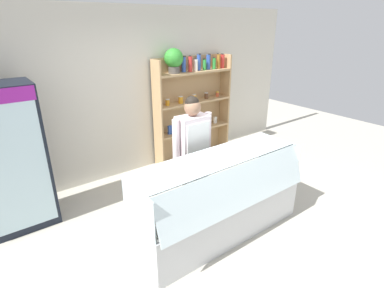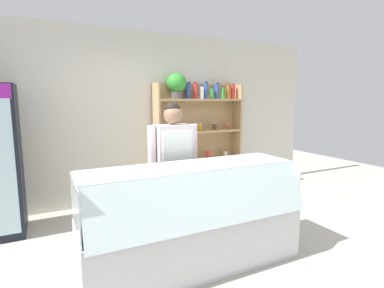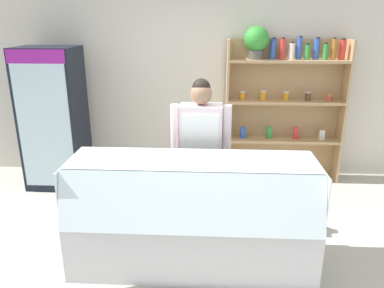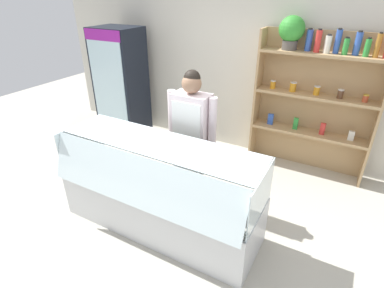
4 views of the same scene
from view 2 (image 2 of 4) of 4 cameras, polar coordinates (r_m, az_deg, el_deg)
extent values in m
plane|color=#B7B2A3|center=(3.31, 1.00, -21.14)|extent=(12.00, 12.00, 0.00)
cube|color=beige|center=(4.90, -10.72, 5.00)|extent=(6.80, 0.10, 2.70)
cylinder|color=#3356B2|center=(4.13, -31.64, -10.91)|extent=(0.07, 0.07, 0.20)
cylinder|color=purple|center=(4.01, -32.16, -4.51)|extent=(0.06, 0.06, 0.20)
cylinder|color=#9E6623|center=(3.95, -32.68, 1.96)|extent=(0.06, 0.06, 0.17)
cube|color=tan|center=(5.22, 0.71, 0.90)|extent=(1.55, 0.02, 1.89)
cube|color=tan|center=(4.79, -6.65, 0.17)|extent=(0.03, 0.28, 1.89)
cube|color=tan|center=(5.49, 8.47, 1.19)|extent=(0.03, 0.28, 1.89)
cube|color=tan|center=(5.16, 1.41, -3.45)|extent=(1.49, 0.28, 0.04)
cube|color=tan|center=(5.08, 1.43, 2.41)|extent=(1.49, 0.28, 0.04)
cube|color=tan|center=(5.05, 1.45, 8.40)|extent=(1.49, 0.28, 0.04)
cylinder|color=#4C4742|center=(4.87, -2.92, 9.28)|extent=(0.19, 0.19, 0.12)
sphere|color=#30892D|center=(4.88, -2.93, 11.53)|extent=(0.32, 0.32, 0.32)
cylinder|color=#3356B2|center=(4.99, -0.71, 10.07)|extent=(0.08, 0.08, 0.25)
cylinder|color=black|center=(4.97, -0.57, 11.63)|extent=(0.05, 0.05, 0.02)
cylinder|color=red|center=(5.00, 0.65, 10.07)|extent=(0.07, 0.07, 0.25)
cylinder|color=black|center=(5.02, 0.59, 11.61)|extent=(0.05, 0.05, 0.02)
cylinder|color=silver|center=(5.05, 1.85, 9.74)|extent=(0.08, 0.08, 0.20)
cylinder|color=black|center=(5.07, 1.76, 10.96)|extent=(0.05, 0.05, 0.02)
cylinder|color=#3356B2|center=(5.14, 2.62, 10.12)|extent=(0.07, 0.07, 0.27)
cylinder|color=black|center=(5.12, 2.77, 11.74)|extent=(0.04, 0.04, 0.02)
cylinder|color=#2D8C38|center=(5.15, 3.82, 9.61)|extent=(0.06, 0.06, 0.18)
cylinder|color=black|center=(5.17, 3.75, 10.71)|extent=(0.04, 0.04, 0.02)
cylinder|color=#3356B2|center=(5.24, 4.74, 9.98)|extent=(0.07, 0.07, 0.26)
cylinder|color=black|center=(5.23, 4.88, 11.49)|extent=(0.05, 0.05, 0.02)
cylinder|color=#2D8C38|center=(5.26, 5.95, 9.61)|extent=(0.06, 0.06, 0.19)
cylinder|color=black|center=(5.28, 5.87, 10.75)|extent=(0.04, 0.04, 0.02)
cylinder|color=#9E6623|center=(5.31, 6.89, 9.92)|extent=(0.06, 0.06, 0.26)
cylinder|color=black|center=(5.34, 6.78, 11.37)|extent=(0.04, 0.04, 0.02)
cylinder|color=red|center=(5.38, 7.81, 9.82)|extent=(0.08, 0.08, 0.24)
cylinder|color=black|center=(5.40, 7.78, 11.20)|extent=(0.05, 0.05, 0.02)
cylinder|color=orange|center=(4.84, -4.47, 2.90)|extent=(0.07, 0.07, 0.10)
cylinder|color=silver|center=(4.83, -4.45, 3.56)|extent=(0.07, 0.07, 0.01)
cylinder|color=orange|center=(4.94, -1.52, 3.11)|extent=(0.08, 0.08, 0.11)
cylinder|color=silver|center=(4.94, -1.55, 3.85)|extent=(0.08, 0.08, 0.01)
cylinder|color=orange|center=(5.08, 1.53, 3.21)|extent=(0.07, 0.07, 0.11)
cylinder|color=silver|center=(5.07, 1.53, 3.86)|extent=(0.08, 0.08, 0.01)
cylinder|color=brown|center=(5.21, 4.30, 3.30)|extent=(0.07, 0.07, 0.10)
cylinder|color=silver|center=(5.21, 4.27, 3.93)|extent=(0.07, 0.07, 0.01)
cylinder|color=#BF4C2D|center=(5.36, 6.85, 3.30)|extent=(0.06, 0.06, 0.08)
cylinder|color=gold|center=(5.36, 6.85, 3.79)|extent=(0.07, 0.07, 0.01)
cube|color=#3356B2|center=(4.92, -4.06, -2.91)|extent=(0.08, 0.05, 0.16)
cube|color=#2D8C38|center=(5.06, -0.36, -2.51)|extent=(0.06, 0.04, 0.17)
cube|color=red|center=(5.23, 3.13, -2.21)|extent=(0.07, 0.04, 0.16)
cube|color=silver|center=(5.41, 6.38, -2.07)|extent=(0.07, 0.04, 0.13)
cube|color=silver|center=(3.09, 0.14, -17.60)|extent=(2.14, 0.70, 0.55)
cube|color=white|center=(2.97, 0.14, -12.49)|extent=(2.08, 0.64, 0.03)
cube|color=silver|center=(2.63, 3.39, -10.59)|extent=(2.10, 0.16, 0.47)
cube|color=silver|center=(2.89, -0.30, -4.19)|extent=(2.10, 0.54, 0.01)
cube|color=silver|center=(2.64, -21.33, -11.16)|extent=(0.01, 0.66, 0.45)
cube|color=silver|center=(3.49, 15.95, -6.10)|extent=(0.01, 0.66, 0.45)
cube|color=tan|center=(2.79, -17.23, -13.47)|extent=(0.16, 0.13, 0.05)
cube|color=white|center=(2.60, -16.46, -15.09)|extent=(0.05, 0.03, 0.02)
cube|color=tan|center=(2.84, -11.36, -12.73)|extent=(0.16, 0.11, 0.06)
cube|color=white|center=(2.66, -10.14, -14.34)|extent=(0.05, 0.03, 0.02)
cube|color=tan|center=(2.93, -5.78, -12.12)|extent=(0.16, 0.11, 0.04)
cube|color=white|center=(2.74, -4.19, -13.47)|extent=(0.05, 0.03, 0.02)
cube|color=tan|center=(3.03, -0.58, -11.34)|extent=(0.16, 0.13, 0.04)
cube|color=white|center=(2.86, 1.29, -12.54)|extent=(0.05, 0.03, 0.02)
cube|color=tan|center=(3.16, 4.21, -10.44)|extent=(0.16, 0.13, 0.05)
cube|color=white|center=(2.99, 6.28, -11.59)|extent=(0.05, 0.03, 0.02)
cube|color=beige|center=(3.31, 8.57, -9.59)|extent=(0.17, 0.15, 0.06)
cube|color=white|center=(3.15, 10.78, -10.65)|extent=(0.05, 0.03, 0.02)
cube|color=tan|center=(3.48, 12.51, -8.91)|extent=(0.16, 0.13, 0.05)
cube|color=white|center=(3.33, 14.80, -9.76)|extent=(0.05, 0.03, 0.02)
cylinder|color=tan|center=(2.60, -17.13, -13.95)|extent=(0.20, 0.15, 0.15)
cylinder|color=tan|center=(2.63, -12.27, -13.40)|extent=(0.21, 0.17, 0.15)
cylinder|color=white|center=(3.13, 9.73, -9.27)|extent=(0.07, 0.07, 0.20)
cylinder|color=white|center=(3.20, 11.19, -9.15)|extent=(0.07, 0.07, 0.18)
cylinder|color=#4C4233|center=(3.54, -4.85, -12.45)|extent=(0.13, 0.13, 0.74)
cylinder|color=#4C4233|center=(3.61, -2.13, -12.03)|extent=(0.13, 0.13, 0.74)
cube|color=silver|center=(3.39, -3.58, -1.48)|extent=(0.41, 0.24, 0.61)
cube|color=white|center=(3.35, -2.69, -7.33)|extent=(0.34, 0.01, 1.15)
cylinder|color=silver|center=(3.30, -7.66, -1.28)|extent=(0.09, 0.09, 0.55)
cylinder|color=silver|center=(3.49, 0.26, -0.67)|extent=(0.09, 0.09, 0.55)
sphere|color=#8C664C|center=(3.35, -3.64, 5.56)|extent=(0.21, 0.21, 0.21)
sphere|color=black|center=(3.35, -3.72, 6.47)|extent=(0.18, 0.18, 0.18)
camera|label=1|loc=(1.20, -110.05, 39.90)|focal=28.00mm
camera|label=3|loc=(1.56, 84.28, 20.60)|focal=35.00mm
camera|label=4|loc=(2.90, 56.97, 19.09)|focal=28.00mm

